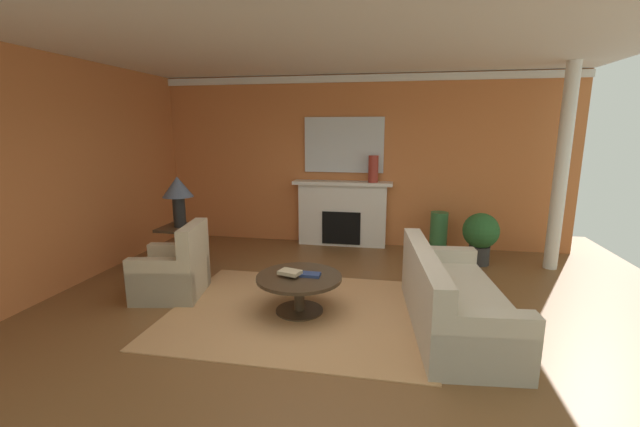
{
  "coord_description": "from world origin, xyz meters",
  "views": [
    {
      "loc": [
        0.8,
        -4.18,
        2.13
      ],
      "look_at": [
        -0.2,
        1.15,
        1.0
      ],
      "focal_mm": 22.89,
      "sensor_mm": 36.0,
      "label": 1
    }
  ],
  "objects": [
    {
      "name": "ground_plane",
      "position": [
        0.0,
        0.0,
        0.0
      ],
      "size": [
        9.15,
        9.15,
        0.0
      ],
      "primitive_type": "plane",
      "color": "brown"
    },
    {
      "name": "wall_fireplace",
      "position": [
        0.0,
        3.34,
        1.53
      ],
      "size": [
        7.64,
        0.12,
        3.07
      ],
      "primitive_type": "cube",
      "color": "#CC723D",
      "rests_on": "ground_plane"
    },
    {
      "name": "wall_window",
      "position": [
        -3.58,
        0.3,
        1.53
      ],
      "size": [
        0.12,
        7.15,
        3.07
      ],
      "primitive_type": "cube",
      "color": "#CC723D",
      "rests_on": "ground_plane"
    },
    {
      "name": "ceiling_panel",
      "position": [
        0.0,
        0.3,
        3.1
      ],
      "size": [
        7.64,
        7.15,
        0.06
      ],
      "primitive_type": "cube",
      "color": "white"
    },
    {
      "name": "crown_moulding",
      "position": [
        0.0,
        3.26,
        2.99
      ],
      "size": [
        7.64,
        0.08,
        0.12
      ],
      "primitive_type": "cube",
      "color": "white"
    },
    {
      "name": "area_rug",
      "position": [
        -0.27,
        0.19,
        0.01
      ],
      "size": [
        3.02,
        2.37,
        0.01
      ],
      "primitive_type": "cube",
      "color": "tan",
      "rests_on": "ground_plane"
    },
    {
      "name": "fireplace",
      "position": [
        -0.15,
        3.12,
        0.57
      ],
      "size": [
        1.8,
        0.35,
        1.2
      ],
      "color": "white",
      "rests_on": "ground_plane"
    },
    {
      "name": "mantel_mirror",
      "position": [
        -0.15,
        3.25,
        1.84
      ],
      "size": [
        1.44,
        0.04,
        0.99
      ],
      "primitive_type": "cube",
      "color": "silver"
    },
    {
      "name": "sofa",
      "position": [
        1.44,
        0.13,
        0.3
      ],
      "size": [
        1.1,
        2.18,
        0.85
      ],
      "color": "beige",
      "rests_on": "ground_plane"
    },
    {
      "name": "armchair_near_window",
      "position": [
        -1.98,
        0.38,
        0.31
      ],
      "size": [
        0.92,
        0.92,
        0.95
      ],
      "color": "#C1B293",
      "rests_on": "ground_plane"
    },
    {
      "name": "coffee_table",
      "position": [
        -0.27,
        0.19,
        0.34
      ],
      "size": [
        1.0,
        1.0,
        0.45
      ],
      "color": "#3D2D1E",
      "rests_on": "ground_plane"
    },
    {
      "name": "side_table",
      "position": [
        -2.33,
        1.24,
        0.4
      ],
      "size": [
        0.56,
        0.56,
        0.7
      ],
      "color": "#3D2D1E",
      "rests_on": "ground_plane"
    },
    {
      "name": "table_lamp",
      "position": [
        -2.33,
        1.24,
        1.22
      ],
      "size": [
        0.44,
        0.44,
        0.75
      ],
      "color": "black",
      "rests_on": "side_table"
    },
    {
      "name": "vase_tall_corner",
      "position": [
        1.55,
        2.83,
        0.37
      ],
      "size": [
        0.29,
        0.29,
        0.75
      ],
      "primitive_type": "cylinder",
      "color": "#33703D",
      "rests_on": "ground_plane"
    },
    {
      "name": "vase_mantel_right",
      "position": [
        0.4,
        3.08,
        1.43
      ],
      "size": [
        0.18,
        0.18,
        0.47
      ],
      "primitive_type": "cylinder",
      "color": "#9E3328",
      "rests_on": "fireplace"
    },
    {
      "name": "book_red_cover",
      "position": [
        -0.14,
        0.21,
        0.47
      ],
      "size": [
        0.23,
        0.15,
        0.03
      ],
      "primitive_type": "cube",
      "rotation": [
        0.0,
        0.0,
        -0.02
      ],
      "color": "navy",
      "rests_on": "coffee_table"
    },
    {
      "name": "book_art_folio",
      "position": [
        -0.36,
        0.14,
        0.51
      ],
      "size": [
        0.28,
        0.23,
        0.04
      ],
      "primitive_type": "cube",
      "rotation": [
        0.0,
        0.0,
        -0.28
      ],
      "color": "tan",
      "rests_on": "coffee_table"
    },
    {
      "name": "potted_plant",
      "position": [
        2.15,
        2.42,
        0.49
      ],
      "size": [
        0.56,
        0.56,
        0.83
      ],
      "color": "#333333",
      "rests_on": "ground_plane"
    },
    {
      "name": "column_white",
      "position": [
        3.21,
        2.43,
        1.53
      ],
      "size": [
        0.2,
        0.2,
        3.07
      ],
      "primitive_type": "cylinder",
      "color": "white",
      "rests_on": "ground_plane"
    }
  ]
}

